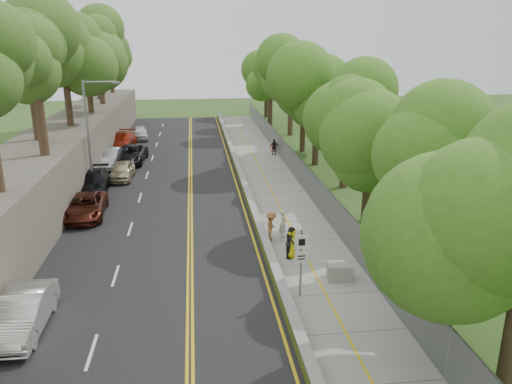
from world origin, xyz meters
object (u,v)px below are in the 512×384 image
Objects in this scene: signpost at (301,256)px; person_far at (274,147)px; streetlight at (91,129)px; painter_0 at (292,243)px; concrete_block at (340,271)px; car_1 at (23,313)px; construction_barrel at (272,147)px; car_2 at (86,206)px.

person_far is (3.15, 26.72, -1.13)m from signpost.
painter_0 is at bearing -47.50° from streetlight.
signpost is 2.98m from concrete_block.
signpost is 0.69× the size of car_1.
person_far reaches higher than concrete_block.
construction_barrel is at bearing 2.11° from painter_0.
signpost reaches higher than concrete_block.
construction_barrel is (14.76, 11.34, -4.18)m from streetlight.
construction_barrel reaches higher than concrete_block.
signpost is at bearing -147.50° from concrete_block.
signpost is 4.19m from painter_0.
signpost reaches higher than person_far.
car_2 is at bearing 65.91° from painter_0.
signpost is at bearing -55.92° from streetlight.
construction_barrel is at bearing -96.26° from person_far.
construction_barrel is 22.19m from car_2.
streetlight reaches higher than construction_barrel.
car_2 is 20.91m from person_far.
construction_barrel is 0.18× the size of car_1.
person_far is at bearing 83.28° from signpost.
streetlight is 20.72m from signpost.
streetlight is 17.99m from person_far.
streetlight is at bearing -142.46° from construction_barrel.
construction_barrel is 27.01m from concrete_block.
car_1 is 0.90× the size of car_2.
streetlight is 19.08m from construction_barrel.
car_1 is at bearing -173.50° from signpost.
car_2 is (-14.45, -16.85, 0.27)m from construction_barrel.
signpost is 28.58m from construction_barrel.
streetlight is at bearing 30.75° from person_far.
construction_barrel is 32.87m from car_1.
signpost is 2.75× the size of concrete_block.
signpost reaches higher than car_1.
car_1 is at bearing -91.62° from car_2.
car_1 is (-11.02, -1.26, -1.18)m from signpost.
concrete_block is 3.20m from painter_0.
painter_0 is at bearing 25.22° from car_1.
construction_barrel is at bearing 37.54° from streetlight.
concrete_block is 16.77m from car_2.
painter_0 is (0.40, 4.02, -1.15)m from signpost.
streetlight is at bearing 51.29° from painter_0.
car_2 reaches higher than construction_barrel.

